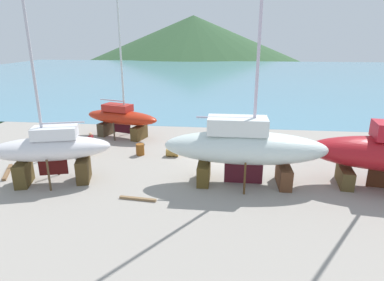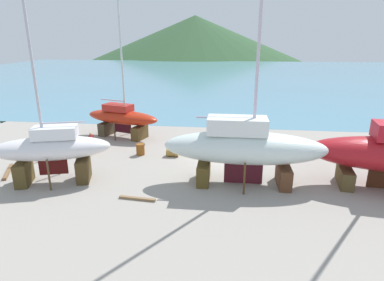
{
  "view_description": "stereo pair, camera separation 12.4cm",
  "coord_description": "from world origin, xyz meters",
  "px_view_note": "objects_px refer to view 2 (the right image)",
  "views": [
    {
      "loc": [
        0.31,
        -22.21,
        8.42
      ],
      "look_at": [
        -1.91,
        -2.14,
        1.97
      ],
      "focal_mm": 30.59,
      "sensor_mm": 36.0,
      "label": 1
    },
    {
      "loc": [
        0.43,
        -22.19,
        8.42
      ],
      "look_at": [
        -1.91,
        -2.14,
        1.97
      ],
      "focal_mm": 30.59,
      "sensor_mm": 36.0,
      "label": 2
    }
  ],
  "objects_px": {
    "sailboat_large_starboard": "(52,150)",
    "worker": "(92,143)",
    "barrel_tipped_left": "(345,149)",
    "barrel_rust_mid": "(172,153)",
    "barrel_rust_near": "(55,142)",
    "sailboat_far_slipway": "(244,147)",
    "barrel_ochre": "(218,140)",
    "barrel_by_slipway": "(140,149)",
    "sailboat_mid_port": "(122,117)",
    "barrel_tipped_right": "(50,153)"
  },
  "relations": [
    {
      "from": "sailboat_large_starboard",
      "to": "worker",
      "type": "distance_m",
      "value": 5.1
    },
    {
      "from": "barrel_tipped_left",
      "to": "barrel_rust_mid",
      "type": "bearing_deg",
      "value": -169.29
    },
    {
      "from": "barrel_rust_near",
      "to": "sailboat_far_slipway",
      "type": "bearing_deg",
      "value": -19.07
    },
    {
      "from": "sailboat_large_starboard",
      "to": "barrel_rust_near",
      "type": "height_order",
      "value": "sailboat_large_starboard"
    },
    {
      "from": "sailboat_far_slipway",
      "to": "barrel_ochre",
      "type": "bearing_deg",
      "value": 102.95
    },
    {
      "from": "barrel_rust_near",
      "to": "barrel_ochre",
      "type": "height_order",
      "value": "barrel_rust_near"
    },
    {
      "from": "barrel_tipped_left",
      "to": "barrel_by_slipway",
      "type": "distance_m",
      "value": 15.46
    },
    {
      "from": "sailboat_mid_port",
      "to": "barrel_rust_near",
      "type": "distance_m",
      "value": 5.73
    },
    {
      "from": "barrel_ochre",
      "to": "barrel_rust_mid",
      "type": "relative_size",
      "value": 0.92
    },
    {
      "from": "sailboat_large_starboard",
      "to": "barrel_tipped_left",
      "type": "height_order",
      "value": "sailboat_large_starboard"
    },
    {
      "from": "barrel_tipped_left",
      "to": "barrel_rust_mid",
      "type": "relative_size",
      "value": 0.92
    },
    {
      "from": "barrel_tipped_right",
      "to": "sailboat_large_starboard",
      "type": "bearing_deg",
      "value": -57.31
    },
    {
      "from": "barrel_tipped_right",
      "to": "barrel_rust_mid",
      "type": "distance_m",
      "value": 8.87
    },
    {
      "from": "sailboat_far_slipway",
      "to": "barrel_tipped_left",
      "type": "relative_size",
      "value": 17.47
    },
    {
      "from": "sailboat_large_starboard",
      "to": "barrel_tipped_left",
      "type": "bearing_deg",
      "value": -174.52
    },
    {
      "from": "worker",
      "to": "barrel_by_slipway",
      "type": "bearing_deg",
      "value": -173.7
    },
    {
      "from": "sailboat_far_slipway",
      "to": "barrel_tipped_right",
      "type": "xyz_separation_m",
      "value": [
        -13.72,
        2.76,
        -1.97
      ]
    },
    {
      "from": "barrel_tipped_left",
      "to": "barrel_rust_mid",
      "type": "distance_m",
      "value": 13.08
    },
    {
      "from": "barrel_rust_near",
      "to": "barrel_tipped_right",
      "type": "height_order",
      "value": "barrel_rust_near"
    },
    {
      "from": "sailboat_far_slipway",
      "to": "sailboat_mid_port",
      "type": "bearing_deg",
      "value": 140.07
    },
    {
      "from": "sailboat_far_slipway",
      "to": "sailboat_large_starboard",
      "type": "distance_m",
      "value": 11.28
    },
    {
      "from": "sailboat_mid_port",
      "to": "barrel_tipped_right",
      "type": "bearing_deg",
      "value": -105.52
    },
    {
      "from": "barrel_rust_near",
      "to": "barrel_rust_mid",
      "type": "bearing_deg",
      "value": -5.93
    },
    {
      "from": "worker",
      "to": "barrel_by_slipway",
      "type": "relative_size",
      "value": 2.02
    },
    {
      "from": "sailboat_far_slipway",
      "to": "barrel_rust_near",
      "type": "height_order",
      "value": "sailboat_far_slipway"
    },
    {
      "from": "sailboat_mid_port",
      "to": "barrel_tipped_left",
      "type": "bearing_deg",
      "value": 10.74
    },
    {
      "from": "barrel_tipped_right",
      "to": "barrel_rust_mid",
      "type": "relative_size",
      "value": 0.9
    },
    {
      "from": "barrel_rust_near",
      "to": "barrel_tipped_left",
      "type": "relative_size",
      "value": 1.1
    },
    {
      "from": "sailboat_mid_port",
      "to": "barrel_tipped_left",
      "type": "xyz_separation_m",
      "value": [
        18.03,
        -1.95,
        -1.48
      ]
    },
    {
      "from": "barrel_rust_near",
      "to": "barrel_rust_mid",
      "type": "relative_size",
      "value": 1.01
    },
    {
      "from": "sailboat_large_starboard",
      "to": "barrel_tipped_right",
      "type": "xyz_separation_m",
      "value": [
        -2.5,
        3.89,
        -1.75
      ]
    },
    {
      "from": "sailboat_far_slipway",
      "to": "barrel_rust_near",
      "type": "bearing_deg",
      "value": 160.74
    },
    {
      "from": "sailboat_mid_port",
      "to": "barrel_tipped_left",
      "type": "height_order",
      "value": "sailboat_mid_port"
    },
    {
      "from": "sailboat_large_starboard",
      "to": "sailboat_mid_port",
      "type": "bearing_deg",
      "value": -112.74
    },
    {
      "from": "sailboat_far_slipway",
      "to": "barrel_ochre",
      "type": "xyz_separation_m",
      "value": [
        -1.72,
        7.35,
        -1.96
      ]
    },
    {
      "from": "barrel_tipped_right",
      "to": "barrel_by_slipway",
      "type": "xyz_separation_m",
      "value": [
        6.35,
        1.34,
        0.1
      ]
    },
    {
      "from": "barrel_by_slipway",
      "to": "barrel_tipped_right",
      "type": "bearing_deg",
      "value": -168.05
    },
    {
      "from": "barrel_tipped_right",
      "to": "barrel_rust_mid",
      "type": "height_order",
      "value": "barrel_tipped_right"
    },
    {
      "from": "barrel_ochre",
      "to": "barrel_rust_near",
      "type": "bearing_deg",
      "value": -169.81
    },
    {
      "from": "barrel_by_slipway",
      "to": "barrel_rust_mid",
      "type": "bearing_deg",
      "value": -1.55
    },
    {
      "from": "sailboat_mid_port",
      "to": "barrel_tipped_right",
      "type": "relative_size",
      "value": 15.54
    },
    {
      "from": "sailboat_mid_port",
      "to": "sailboat_large_starboard",
      "type": "bearing_deg",
      "value": -79.64
    },
    {
      "from": "sailboat_far_slipway",
      "to": "barrel_rust_mid",
      "type": "bearing_deg",
      "value": 140.6
    },
    {
      "from": "sailboat_far_slipway",
      "to": "barrel_tipped_right",
      "type": "relative_size",
      "value": 17.91
    },
    {
      "from": "sailboat_mid_port",
      "to": "barrel_rust_mid",
      "type": "bearing_deg",
      "value": -23.31
    },
    {
      "from": "barrel_tipped_left",
      "to": "barrel_rust_mid",
      "type": "height_order",
      "value": "barrel_rust_mid"
    },
    {
      "from": "sailboat_far_slipway",
      "to": "sailboat_large_starboard",
      "type": "height_order",
      "value": "sailboat_far_slipway"
    },
    {
      "from": "sailboat_large_starboard",
      "to": "barrel_tipped_right",
      "type": "height_order",
      "value": "sailboat_large_starboard"
    },
    {
      "from": "barrel_tipped_left",
      "to": "barrel_ochre",
      "type": "relative_size",
      "value": 1.01
    },
    {
      "from": "sailboat_mid_port",
      "to": "barrel_ochre",
      "type": "xyz_separation_m",
      "value": [
        8.41,
        -1.07,
        -1.4
      ]
    }
  ]
}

